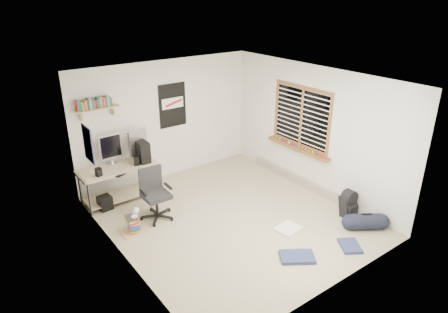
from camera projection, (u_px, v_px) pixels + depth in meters
floor at (231, 218)px, 7.17m from camera, size 4.00×4.50×0.01m
ceiling at (232, 79)px, 6.19m from camera, size 4.00×4.50×0.01m
back_wall at (166, 120)px, 8.35m from camera, size 4.00×0.01×2.50m
left_wall at (118, 186)px, 5.58m from camera, size 0.01×4.50×2.50m
right_wall at (313, 130)px, 7.77m from camera, size 0.01×4.50×2.50m
desk at (119, 183)px, 7.63m from camera, size 1.58×1.02×0.67m
monitor_left at (111, 154)px, 7.56m from camera, size 0.44×0.13×0.48m
monitor_right at (138, 149)px, 7.76m from camera, size 0.46×0.25×0.49m
pc_tower at (142, 152)px, 7.70m from camera, size 0.21×0.43×0.44m
keyboard at (123, 173)px, 7.32m from camera, size 0.41×0.27×0.02m
speaker_left at (99, 173)px, 7.12m from camera, size 0.12×0.12×0.19m
speaker_right at (137, 162)px, 7.56m from camera, size 0.13×0.13×0.20m
office_chair at (156, 194)px, 6.97m from camera, size 0.64×0.64×0.93m
wall_shelf at (98, 108)px, 7.27m from camera, size 0.80×0.22×0.24m
poster_back_wall at (173, 105)px, 8.30m from camera, size 0.62×0.03×0.92m
poster_left_wall at (88, 144)px, 6.39m from camera, size 0.02×0.42×0.60m
window at (301, 117)px, 7.89m from camera, size 0.10×1.50×1.26m
baseboard_heater at (296, 179)px, 8.42m from camera, size 0.08×2.50×0.18m
backpack at (348, 205)px, 7.17m from camera, size 0.31×0.25×0.39m
duffel_bag at (365, 222)px, 6.78m from camera, size 0.39×0.39×0.55m
tshirt at (288, 229)px, 6.80m from camera, size 0.44×0.38×0.04m
jeans_a at (297, 257)px, 6.07m from camera, size 0.61×0.56×0.06m
jeans_b at (350, 246)px, 6.34m from camera, size 0.46×0.49×0.05m
book_stack at (134, 223)px, 6.71m from camera, size 0.44×0.36×0.29m
desk_lamp at (134, 212)px, 6.62m from camera, size 0.17×0.21×0.19m
subwoofer at (105, 203)px, 7.38m from camera, size 0.25×0.25×0.26m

